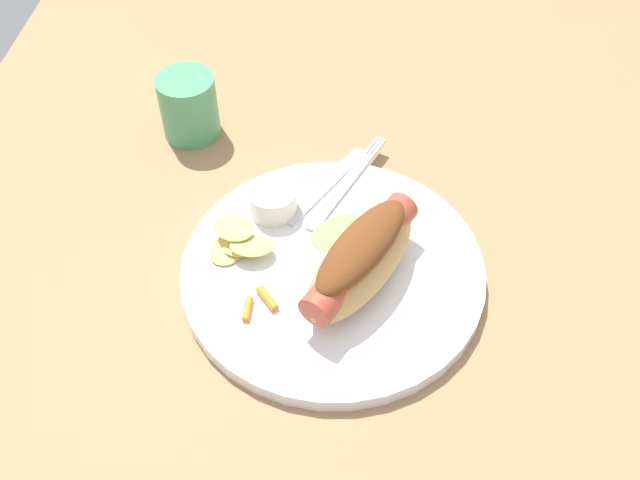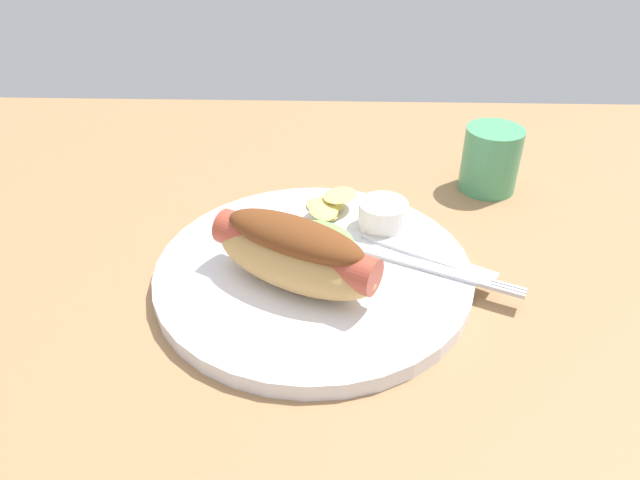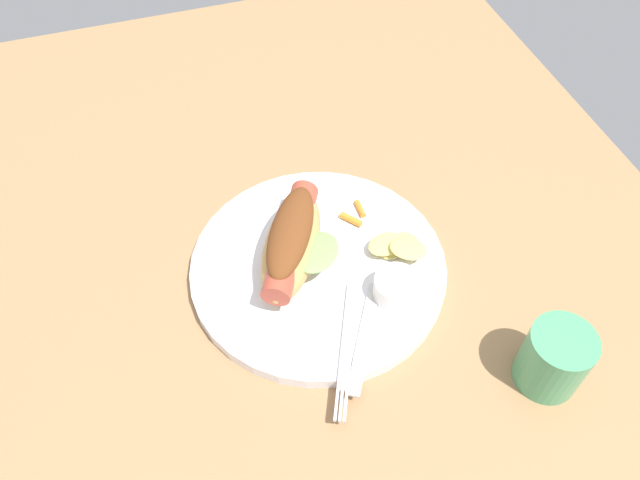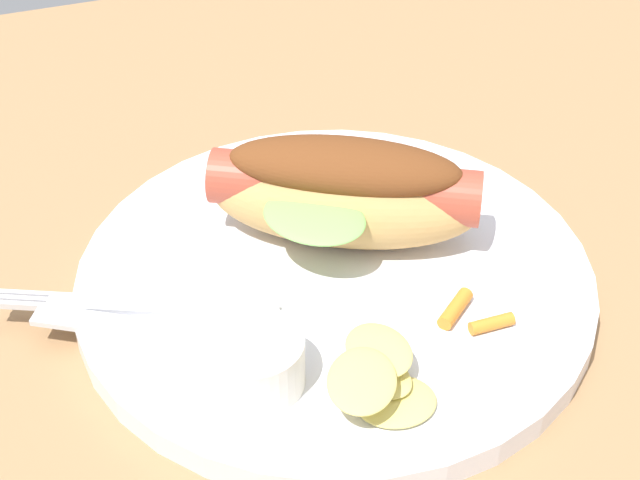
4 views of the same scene
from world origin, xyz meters
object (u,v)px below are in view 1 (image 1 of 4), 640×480
(sauce_ramekin, at_px, (273,201))
(chips_pile, at_px, (238,242))
(plate, at_px, (333,271))
(drinking_cup, at_px, (189,106))
(knife, at_px, (326,185))
(carrot_garnish, at_px, (259,303))
(hot_dog, at_px, (361,258))
(fork, at_px, (346,184))

(sauce_ramekin, relative_size, chips_pile, 0.71)
(plate, relative_size, chips_pile, 4.21)
(drinking_cup, bearing_deg, sauce_ramekin, -138.98)
(knife, xyz_separation_m, carrot_garnish, (-0.16, 0.05, 0.00))
(hot_dog, distance_m, knife, 0.13)
(drinking_cup, bearing_deg, fork, -115.14)
(chips_pile, bearing_deg, drinking_cup, 25.13)
(plate, distance_m, fork, 0.11)
(hot_dog, height_order, drinking_cup, hot_dog)
(sauce_ramekin, distance_m, chips_pile, 0.06)
(chips_pile, distance_m, carrot_garnish, 0.07)
(knife, bearing_deg, hot_dog, -129.96)
(fork, distance_m, knife, 0.02)
(plate, relative_size, drinking_cup, 3.90)
(plate, relative_size, hot_dog, 1.78)
(carrot_garnish, bearing_deg, drinking_cup, 25.08)
(fork, distance_m, carrot_garnish, 0.18)
(hot_dog, height_order, knife, hot_dog)
(fork, bearing_deg, hot_dog, -145.86)
(plate, bearing_deg, hot_dog, -118.35)
(plate, bearing_deg, fork, -2.40)
(sauce_ramekin, distance_m, fork, 0.09)
(hot_dog, bearing_deg, chips_pile, 105.94)
(fork, bearing_deg, drinking_cup, 89.32)
(fork, relative_size, carrot_garnish, 3.81)
(chips_pile, bearing_deg, knife, -39.30)
(hot_dog, relative_size, fork, 1.11)
(sauce_ramekin, distance_m, knife, 0.07)
(plate, xyz_separation_m, sauce_ramekin, (0.07, 0.07, 0.02))
(plate, bearing_deg, knife, 8.81)
(fork, height_order, drinking_cup, drinking_cup)
(carrot_garnish, height_order, drinking_cup, drinking_cup)
(plate, height_order, hot_dog, hot_dog)
(knife, bearing_deg, fork, -48.73)
(fork, height_order, knife, same)
(hot_dog, height_order, fork, hot_dog)
(hot_dog, xyz_separation_m, carrot_garnish, (-0.04, 0.09, -0.03))
(fork, relative_size, knife, 1.10)
(hot_dog, height_order, sauce_ramekin, hot_dog)
(drinking_cup, bearing_deg, hot_dog, -135.79)
(hot_dog, bearing_deg, fork, 38.46)
(plate, distance_m, drinking_cup, 0.27)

